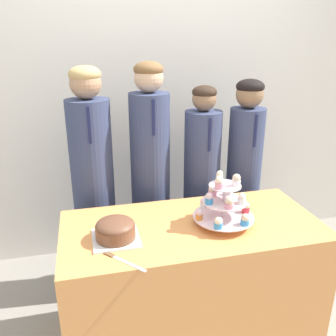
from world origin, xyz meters
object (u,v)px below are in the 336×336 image
at_px(cupcake_stand, 224,203).
at_px(student_1, 151,185).
at_px(cake_knife, 115,257).
at_px(student_3, 243,182).
at_px(round_cake, 115,229).
at_px(student_0, 94,191).
at_px(student_2, 201,191).

xyz_separation_m(cupcake_stand, student_1, (-0.28, 0.62, -0.12)).
bearing_deg(student_1, cake_knife, -112.01).
bearing_deg(cake_knife, student_3, 87.44).
height_order(cupcake_stand, student_3, student_3).
relative_size(round_cake, student_3, 0.16).
relative_size(cupcake_stand, student_1, 0.21).
xyz_separation_m(round_cake, student_1, (0.30, 0.64, -0.05)).
relative_size(cake_knife, student_3, 0.15).
distance_m(student_0, student_1, 0.38).
bearing_deg(cupcake_stand, student_3, 56.70).
relative_size(cake_knife, student_0, 0.14).
height_order(student_0, student_3, student_0).
bearing_deg(student_1, student_2, -0.00).
relative_size(cupcake_stand, student_2, 0.23).
height_order(round_cake, cupcake_stand, cupcake_stand).
distance_m(student_2, student_3, 0.32).
relative_size(student_0, student_3, 1.07).
distance_m(round_cake, student_1, 0.71).
xyz_separation_m(student_1, student_2, (0.37, -0.00, -0.09)).
bearing_deg(student_3, round_cake, -147.17).
height_order(round_cake, cake_knife, round_cake).
xyz_separation_m(cake_knife, student_1, (0.32, 0.80, 0.01)).
xyz_separation_m(cupcake_stand, student_2, (0.09, 0.62, -0.21)).
xyz_separation_m(cupcake_stand, student_0, (-0.67, 0.62, -0.13)).
bearing_deg(round_cake, student_2, 43.68).
relative_size(cupcake_stand, student_0, 0.21).
height_order(cupcake_stand, student_2, student_2).
bearing_deg(cupcake_stand, cake_knife, -163.45).
relative_size(round_cake, student_1, 0.15).
height_order(round_cake, student_2, student_2).
bearing_deg(round_cake, cake_knife, -97.34).
height_order(cake_knife, student_0, student_0).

